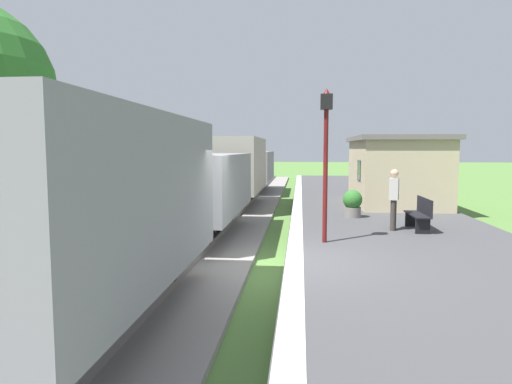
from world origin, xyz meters
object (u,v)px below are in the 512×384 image
object	(u,v)px
freight_train	(215,177)
station_hut	(395,170)
person_waiting	(394,197)
lamp_post_near	(326,137)
tree_trackside_far	(37,127)
bench_near_hut	(420,213)
potted_planter	(353,203)

from	to	relation	value
freight_train	station_hut	world-z (taller)	station_hut
person_waiting	lamp_post_near	size ratio (longest dim) A/B	0.46
tree_trackside_far	station_hut	bearing A→B (deg)	5.32
station_hut	person_waiting	size ratio (longest dim) A/B	3.39
freight_train	lamp_post_near	bearing A→B (deg)	-49.75
bench_near_hut	person_waiting	size ratio (longest dim) A/B	0.88
lamp_post_near	station_hut	bearing A→B (deg)	67.87
freight_train	lamp_post_near	size ratio (longest dim) A/B	7.03
bench_near_hut	freight_train	bearing A→B (deg)	160.68
person_waiting	bench_near_hut	bearing A→B (deg)	-156.89
station_hut	tree_trackside_far	xyz separation A→B (m)	(-14.69, -1.37, 1.76)
freight_train	bench_near_hut	world-z (taller)	freight_train
potted_planter	lamp_post_near	size ratio (longest dim) A/B	0.25
potted_planter	tree_trackside_far	xyz separation A→B (m)	(-12.53, 2.56, 2.69)
person_waiting	freight_train	bearing A→B (deg)	-5.85
lamp_post_near	bench_near_hut	bearing A→B (deg)	35.34
bench_near_hut	tree_trackside_far	bearing A→B (deg)	161.26
person_waiting	potted_planter	world-z (taller)	person_waiting
freight_train	person_waiting	distance (m)	5.97
bench_near_hut	tree_trackside_far	distance (m)	15.17
freight_train	station_hut	distance (m)	7.87
tree_trackside_far	bench_near_hut	bearing A→B (deg)	-18.74
freight_train	station_hut	xyz separation A→B (m)	(6.80, 3.97, 0.10)
station_hut	lamp_post_near	distance (m)	8.83
station_hut	potted_planter	xyz separation A→B (m)	(-2.16, -3.93, -0.93)
freight_train	bench_near_hut	distance (m)	6.67
bench_near_hut	person_waiting	distance (m)	0.88
freight_train	bench_near_hut	bearing A→B (deg)	-19.32
potted_planter	person_waiting	bearing A→B (deg)	-69.55
freight_train	tree_trackside_far	size ratio (longest dim) A/B	5.15
lamp_post_near	freight_train	bearing A→B (deg)	130.25
potted_planter	lamp_post_near	world-z (taller)	lamp_post_near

